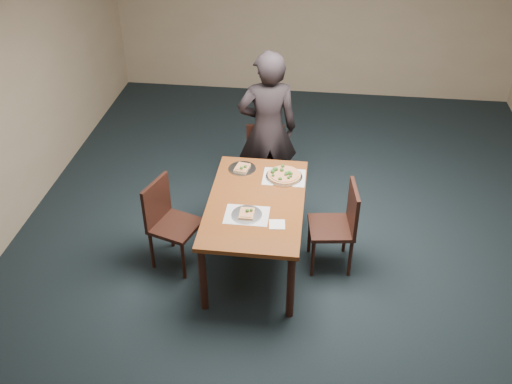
# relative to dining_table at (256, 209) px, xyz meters

# --- Properties ---
(ground) EXTENTS (8.00, 8.00, 0.00)m
(ground) POSITION_rel_dining_table_xyz_m (0.39, 0.07, -0.66)
(ground) COLOR black
(ground) RESTS_ON ground
(room_shell) EXTENTS (8.00, 8.00, 8.00)m
(room_shell) POSITION_rel_dining_table_xyz_m (0.39, 0.07, 1.08)
(room_shell) COLOR tan
(room_shell) RESTS_ON ground
(dining_table) EXTENTS (0.90, 1.50, 0.75)m
(dining_table) POSITION_rel_dining_table_xyz_m (0.00, 0.00, 0.00)
(dining_table) COLOR #612E13
(dining_table) RESTS_ON ground
(chair_far) EXTENTS (0.44, 0.44, 0.91)m
(chair_far) POSITION_rel_dining_table_xyz_m (-0.03, 1.08, -0.14)
(chair_far) COLOR black
(chair_far) RESTS_ON ground
(chair_left) EXTENTS (0.53, 0.53, 0.91)m
(chair_left) POSITION_rel_dining_table_xyz_m (-0.85, -0.08, -0.14)
(chair_left) COLOR black
(chair_left) RESTS_ON ground
(chair_right) EXTENTS (0.47, 0.47, 0.91)m
(chair_right) POSITION_rel_dining_table_xyz_m (0.80, 0.07, -0.14)
(chair_right) COLOR black
(chair_right) RESTS_ON ground
(diner) EXTENTS (0.74, 0.57, 1.79)m
(diner) POSITION_rel_dining_table_xyz_m (-0.01, 1.11, 0.24)
(diner) COLOR black
(diner) RESTS_ON ground
(placemat_main) EXTENTS (0.42, 0.32, 0.00)m
(placemat_main) POSITION_rel_dining_table_xyz_m (0.23, 0.43, 0.09)
(placemat_main) COLOR white
(placemat_main) RESTS_ON dining_table
(placemat_near) EXTENTS (0.40, 0.30, 0.00)m
(placemat_near) POSITION_rel_dining_table_xyz_m (-0.06, -0.23, 0.09)
(placemat_near) COLOR white
(placemat_near) RESTS_ON dining_table
(pizza_pan) EXTENTS (0.37, 0.37, 0.07)m
(pizza_pan) POSITION_rel_dining_table_xyz_m (0.23, 0.43, 0.12)
(pizza_pan) COLOR silver
(pizza_pan) RESTS_ON dining_table
(slice_plate_near) EXTENTS (0.28, 0.28, 0.06)m
(slice_plate_near) POSITION_rel_dining_table_xyz_m (-0.06, -0.23, 0.11)
(slice_plate_near) COLOR silver
(slice_plate_near) RESTS_ON dining_table
(slice_plate_far) EXTENTS (0.28, 0.28, 0.06)m
(slice_plate_far) POSITION_rel_dining_table_xyz_m (-0.21, 0.53, 0.10)
(slice_plate_far) COLOR silver
(slice_plate_far) RESTS_ON dining_table
(napkin) EXTENTS (0.15, 0.15, 0.01)m
(napkin) POSITION_rel_dining_table_xyz_m (0.23, -0.34, 0.09)
(napkin) COLOR white
(napkin) RESTS_ON dining_table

